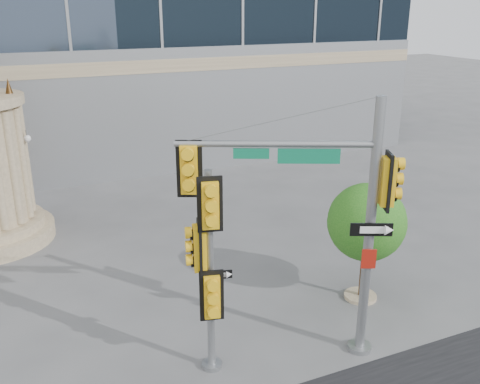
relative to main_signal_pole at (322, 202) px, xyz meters
name	(u,v)px	position (x,y,z in m)	size (l,w,h in m)	color
ground	(252,337)	(-1.18, 1.04, -3.80)	(120.00, 120.00, 0.00)	#545456
main_signal_pole	(322,202)	(0.00, 0.00, 0.00)	(4.44, 2.36, 6.14)	slate
secondary_signal_pole	(208,260)	(-2.58, 0.27, -1.01)	(0.83, 0.73, 4.76)	slate
street_tree	(367,225)	(2.50, 1.53, -1.56)	(2.18, 2.13, 3.40)	gray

